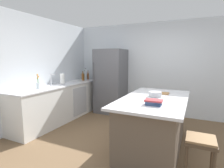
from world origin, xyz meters
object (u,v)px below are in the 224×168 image
object	(u,v)px
mixing_bowl	(155,94)
gin_bottle	(85,76)
refrigerator	(111,81)
cutting_board	(160,93)
flower_vase	(38,85)
cookbook_stack	(154,102)
vinegar_bottle	(88,76)
bar_stool	(200,146)
kitchen_island	(154,123)
syrup_bottle	(88,76)
soda_bottle	(86,75)
paper_towel_roll	(62,79)
whiskey_bottle	(83,77)
sink_faucet	(51,79)

from	to	relation	value
mixing_bowl	gin_bottle	bearing A→B (deg)	148.80
refrigerator	cutting_board	world-z (taller)	refrigerator
flower_vase	gin_bottle	xyz separation A→B (m)	(-0.02, 1.87, 0.03)
refrigerator	cookbook_stack	world-z (taller)	refrigerator
vinegar_bottle	mixing_bowl	bearing A→B (deg)	-33.16
bar_stool	flower_vase	bearing A→B (deg)	171.74
flower_vase	vinegar_bottle	world-z (taller)	flower_vase
cookbook_stack	mixing_bowl	bearing A→B (deg)	100.06
gin_bottle	bar_stool	bearing A→B (deg)	-35.51
vinegar_bottle	cookbook_stack	xyz separation A→B (m)	(2.58, -2.21, -0.08)
kitchen_island	syrup_bottle	bearing A→B (deg)	144.55
gin_bottle	mixing_bowl	bearing A→B (deg)	-31.20
syrup_bottle	soda_bottle	xyz separation A→B (m)	(0.10, -0.29, 0.06)
paper_towel_roll	mixing_bowl	distance (m)	2.54
mixing_bowl	refrigerator	bearing A→B (deg)	136.46
kitchen_island	bar_stool	size ratio (longest dim) A/B	3.04
whiskey_bottle	gin_bottle	bearing A→B (deg)	107.78
kitchen_island	soda_bottle	world-z (taller)	soda_bottle
refrigerator	flower_vase	xyz separation A→B (m)	(-0.89, -1.89, 0.09)
bar_stool	kitchen_island	bearing A→B (deg)	136.01
refrigerator	paper_towel_roll	world-z (taller)	refrigerator
refrigerator	flower_vase	size ratio (longest dim) A/B	5.68
kitchen_island	vinegar_bottle	distance (m)	3.08
refrigerator	mixing_bowl	size ratio (longest dim) A/B	8.03
kitchen_island	bar_stool	world-z (taller)	kitchen_island
bar_stool	mixing_bowl	size ratio (longest dim) A/B	2.75
refrigerator	flower_vase	bearing A→B (deg)	-115.21
bar_stool	mixing_bowl	xyz separation A→B (m)	(-0.75, 0.81, 0.45)
refrigerator	soda_bottle	bearing A→B (deg)	-171.73
flower_vase	vinegar_bottle	size ratio (longest dim) A/B	1.14
refrigerator	syrup_bottle	bearing A→B (deg)	169.29
kitchen_island	mixing_bowl	world-z (taller)	mixing_bowl
gin_bottle	soda_bottle	distance (m)	0.15
soda_bottle	mixing_bowl	bearing A→B (deg)	-30.39
vinegar_bottle	refrigerator	bearing A→B (deg)	-4.49
refrigerator	vinegar_bottle	distance (m)	0.85
paper_towel_roll	gin_bottle	xyz separation A→B (m)	(-0.04, 1.10, -0.01)
bar_stool	vinegar_bottle	distance (m)	4.07
sink_faucet	syrup_bottle	bearing A→B (deg)	89.82
mixing_bowl	whiskey_bottle	bearing A→B (deg)	151.67
whiskey_bottle	mixing_bowl	distance (m)	2.82
syrup_bottle	gin_bottle	size ratio (longest dim) A/B	0.74
syrup_bottle	soda_bottle	distance (m)	0.31
bar_stool	gin_bottle	size ratio (longest dim) A/B	2.13
mixing_bowl	paper_towel_roll	bearing A→B (deg)	170.06
gin_bottle	paper_towel_roll	bearing A→B (deg)	-87.79
flower_vase	vinegar_bottle	xyz separation A→B (m)	(0.04, 1.95, 0.02)
sink_faucet	cutting_board	xyz separation A→B (m)	(2.58, 0.24, -0.16)
gin_bottle	cookbook_stack	size ratio (longest dim) A/B	1.13
syrup_bottle	mixing_bowl	bearing A→B (deg)	-34.09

